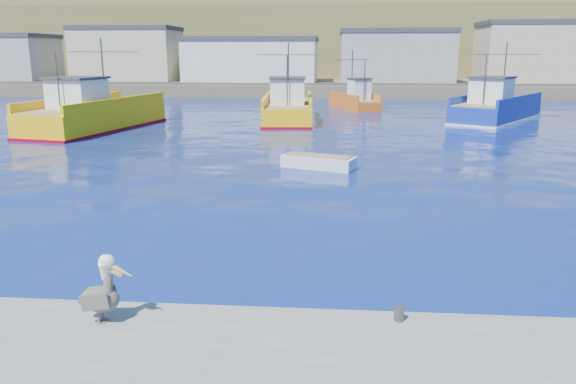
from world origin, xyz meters
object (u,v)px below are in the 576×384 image
object	(u,v)px
trawler_yellow_b	(288,109)
trawler_blue	(496,108)
trawler_yellow_a	(94,114)
boat_orange	(356,100)
pelican	(102,293)
skiff_mid	(318,163)

from	to	relation	value
trawler_yellow_b	trawler_blue	bearing A→B (deg)	4.95
trawler_yellow_a	boat_orange	size ratio (longest dim) A/B	1.88
trawler_yellow_b	pelican	bearing A→B (deg)	-90.94
trawler_blue	trawler_yellow_a	bearing A→B (deg)	-165.53
trawler_blue	skiff_mid	bearing A→B (deg)	-124.23
boat_orange	skiff_mid	xyz separation A→B (m)	(-2.91, -30.03, -0.72)
pelican	trawler_blue	bearing A→B (deg)	65.14
boat_orange	pelican	size ratio (longest dim) A/B	5.24
trawler_yellow_b	skiff_mid	size ratio (longest dim) A/B	2.99
boat_orange	skiff_mid	distance (m)	30.18
skiff_mid	pelican	distance (m)	18.36
trawler_yellow_b	skiff_mid	world-z (taller)	trawler_yellow_b
skiff_mid	trawler_blue	bearing A→B (deg)	55.77
boat_orange	pelican	world-z (taller)	boat_orange
trawler_blue	pelican	bearing A→B (deg)	-114.86
pelican	trawler_yellow_a	bearing A→B (deg)	113.50
trawler_yellow_b	boat_orange	size ratio (longest dim) A/B	1.56
pelican	trawler_yellow_b	bearing A→B (deg)	89.06
skiff_mid	trawler_yellow_a	bearing A→B (deg)	142.98
trawler_yellow_b	boat_orange	bearing A→B (deg)	59.99
trawler_yellow_a	trawler_yellow_b	distance (m)	15.54
trawler_yellow_b	trawler_blue	world-z (taller)	trawler_blue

